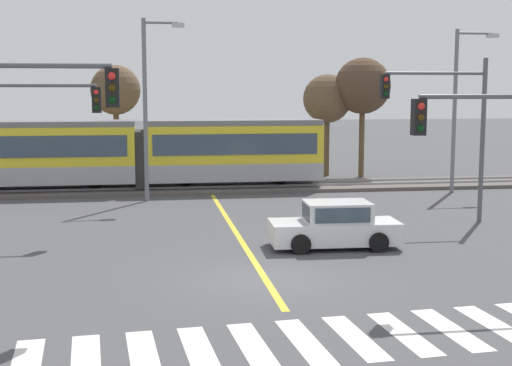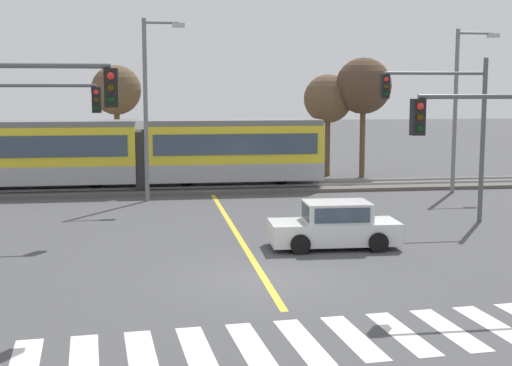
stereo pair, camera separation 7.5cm
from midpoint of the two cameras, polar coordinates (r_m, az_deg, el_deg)
ground_plane at (r=19.67m, az=0.66°, el=-7.72°), size 200.00×200.00×0.00m
track_bed at (r=36.99m, az=-3.85°, el=-0.39°), size 120.00×4.00×0.18m
rail_near at (r=36.26m, az=-3.75°, el=-0.32°), size 120.00×0.08×0.10m
rail_far at (r=37.69m, az=-3.94°, el=-0.03°), size 120.00×0.08×0.10m
light_rail_tram at (r=36.64m, az=-9.31°, el=2.54°), size 18.50×2.64×3.43m
crosswalk_stripe_0 at (r=14.54m, az=-18.07°, el=-13.67°), size 0.78×2.84×0.01m
crosswalk_stripe_1 at (r=14.48m, az=-13.61°, el=-13.59°), size 0.78×2.84×0.01m
crosswalk_stripe_2 at (r=14.51m, az=-9.14°, el=-13.43°), size 0.78×2.84×0.01m
crosswalk_stripe_3 at (r=14.62m, az=-4.72°, el=-13.19°), size 0.78×2.84×0.01m
crosswalk_stripe_4 at (r=14.81m, az=-0.40°, el=-12.89°), size 0.78×2.84×0.01m
crosswalk_stripe_5 at (r=15.07m, az=3.78°, el=-12.53°), size 0.78×2.84×0.01m
crosswalk_stripe_6 at (r=15.42m, az=7.78°, el=-12.12°), size 0.78×2.84×0.01m
crosswalk_stripe_7 at (r=15.83m, az=11.58°, el=-11.68°), size 0.78×2.84×0.01m
crosswalk_stripe_8 at (r=16.30m, az=15.16°, el=-11.22°), size 0.78×2.84×0.01m
crosswalk_stripe_9 at (r=16.84m, az=18.52°, el=-10.74°), size 0.78×2.84×0.01m
lane_centre_line at (r=25.88m, az=-1.68°, el=-4.00°), size 0.20×18.69×0.01m
sedan_crossing at (r=23.53m, az=6.22°, el=-3.47°), size 4.26×2.04×1.52m
traffic_light_mid_right at (r=28.34m, az=15.12°, el=5.21°), size 4.25×0.38×6.36m
traffic_light_near_right at (r=19.03m, az=18.83°, el=2.44°), size 3.75×0.38×5.51m
traffic_light_near_left at (r=17.24m, az=-18.94°, el=3.36°), size 3.75×0.38×6.08m
traffic_light_mid_left at (r=26.01m, az=-18.21°, el=4.21°), size 4.25×0.38×5.77m
street_lamp_centre at (r=33.18m, az=-8.64°, el=6.66°), size 1.93×0.28×8.36m
street_lamp_east at (r=36.97m, az=15.88°, el=6.39°), size 2.23×0.28×8.09m
bare_tree_west at (r=41.22m, az=-11.23°, el=7.23°), size 2.80×2.80×6.53m
bare_tree_east at (r=42.69m, az=5.67°, el=6.67°), size 2.88×2.88×6.05m
bare_tree_far_east at (r=42.36m, az=8.48°, el=7.64°), size 3.27×3.27×7.00m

